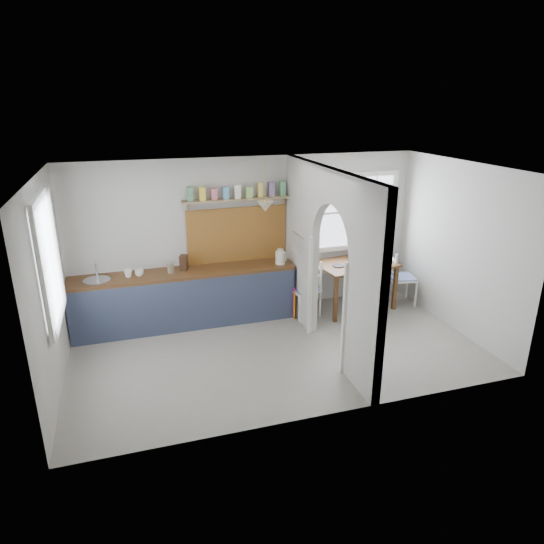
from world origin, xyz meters
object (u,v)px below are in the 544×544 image
object	(u,v)px
chair_right	(401,277)
chair_left	(304,288)
dining_table	(353,285)
kettle	(280,257)
vase	(353,253)

from	to	relation	value
chair_right	chair_left	bearing A→B (deg)	99.53
chair_right	dining_table	bearing A→B (deg)	95.69
dining_table	kettle	xyz separation A→B (m)	(-1.30, 0.10, 0.62)
dining_table	chair_right	size ratio (longest dim) A/B	1.33
kettle	dining_table	bearing A→B (deg)	12.33
chair_left	chair_right	bearing A→B (deg)	75.56
dining_table	chair_right	world-z (taller)	chair_right
chair_right	kettle	distance (m)	2.27
kettle	chair_left	bearing A→B (deg)	-5.37
dining_table	vase	distance (m)	0.56
kettle	vase	xyz separation A→B (m)	(1.38, 0.13, -0.11)
chair_left	vase	distance (m)	1.14
chair_right	vase	distance (m)	0.96
dining_table	chair_left	distance (m)	0.95
chair_left	kettle	distance (m)	0.67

